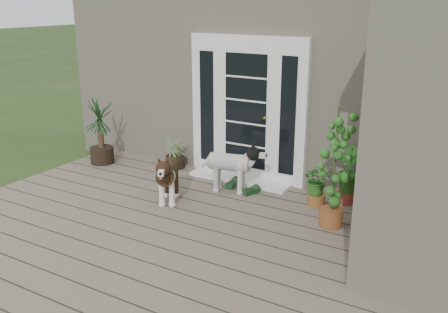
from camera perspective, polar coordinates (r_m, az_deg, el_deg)
The scene contains 14 objects.
deck at distance 5.96m, azimuth -5.83°, elevation -9.45°, with size 6.20×4.60×0.12m, color #6B5B4C.
house_main at distance 9.16m, azimuth 9.92°, elevation 9.78°, with size 7.40×4.00×3.10m, color #665E54.
door_unit at distance 7.45m, azimuth 2.66°, elevation 5.47°, with size 1.90×0.14×2.15m, color white.
door_step at distance 7.58m, azimuth 1.84°, elevation -2.59°, with size 1.60×0.40×0.05m, color white.
brindle_dog at distance 6.75m, azimuth -6.36°, elevation -2.65°, with size 0.33×0.76×0.64m, color #3A2815, non-canonical shape.
white_dog at distance 7.05m, azimuth 0.65°, elevation -1.58°, with size 0.33×0.77×0.65m, color white, non-canonical shape.
spider_plant at distance 8.11m, azimuth -5.65°, elevation 0.57°, with size 0.51×0.51×0.55m, color #889D61, non-canonical shape.
yucca at distance 8.49m, azimuth -14.00°, elevation 2.75°, with size 0.74×0.74×1.07m, color black, non-canonical shape.
herb_a at distance 6.73m, azimuth 10.59°, elevation -3.61°, with size 0.38×0.38×0.48m, color #26611B.
herb_b at distance 6.90m, azimuth 13.95°, elevation -2.92°, with size 0.38×0.38×0.57m, color #205117.
herb_c at distance 6.49m, azimuth 19.81°, elevation -4.54°, with size 0.40×0.40×0.62m, color #20641C.
sapling at distance 5.99m, azimuth 12.57°, elevation -1.05°, with size 0.45×0.45×1.54m, color #204F16, non-canonical shape.
clog_left at distance 7.34m, azimuth 1.03°, elevation -3.06°, with size 0.16×0.34×0.10m, color #153519, non-canonical shape.
clog_right at distance 7.08m, azimuth 3.12°, elevation -3.90°, with size 0.15×0.31×0.09m, color #153418, non-canonical shape.
Camera 1 is at (3.19, -3.85, 2.77)m, focal length 39.85 mm.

